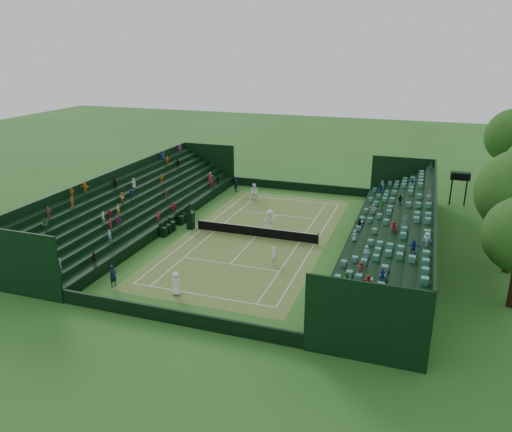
# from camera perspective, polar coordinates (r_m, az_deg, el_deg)

# --- Properties ---
(ground) EXTENTS (160.00, 160.00, 0.00)m
(ground) POSITION_cam_1_polar(r_m,az_deg,el_deg) (45.78, 0.00, -2.36)
(ground) COLOR #28591C
(ground) RESTS_ON ground
(court_surface) EXTENTS (12.97, 26.77, 0.01)m
(court_surface) POSITION_cam_1_polar(r_m,az_deg,el_deg) (45.78, 0.00, -2.36)
(court_surface) COLOR #327828
(court_surface) RESTS_ON ground
(perimeter_wall_north) EXTENTS (17.17, 0.20, 1.00)m
(perimeter_wall_north) POSITION_cam_1_polar(r_m,az_deg,el_deg) (60.09, 4.93, 3.36)
(perimeter_wall_north) COLOR black
(perimeter_wall_north) RESTS_ON ground
(perimeter_wall_south) EXTENTS (17.17, 0.20, 1.00)m
(perimeter_wall_south) POSITION_cam_1_polar(r_m,az_deg,el_deg) (32.43, -9.32, -11.30)
(perimeter_wall_south) COLOR black
(perimeter_wall_south) RESTS_ON ground
(perimeter_wall_east) EXTENTS (0.20, 31.77, 1.00)m
(perimeter_wall_east) POSITION_cam_1_polar(r_m,az_deg,el_deg) (43.78, 10.58, -3.04)
(perimeter_wall_east) COLOR black
(perimeter_wall_east) RESTS_ON ground
(perimeter_wall_west) EXTENTS (0.20, 31.77, 1.00)m
(perimeter_wall_west) POSITION_cam_1_polar(r_m,az_deg,el_deg) (48.84, -9.46, -0.60)
(perimeter_wall_west) COLOR black
(perimeter_wall_west) RESTS_ON ground
(north_grandstand) EXTENTS (6.60, 32.00, 4.90)m
(north_grandstand) POSITION_cam_1_polar(r_m,az_deg,el_deg) (43.09, 16.15, -2.36)
(north_grandstand) COLOR black
(north_grandstand) RESTS_ON ground
(south_grandstand) EXTENTS (6.60, 32.00, 4.90)m
(south_grandstand) POSITION_cam_1_polar(r_m,az_deg,el_deg) (50.56, -13.71, 1.04)
(south_grandstand) COLOR black
(south_grandstand) RESTS_ON ground
(tennis_net) EXTENTS (11.67, 0.10, 1.06)m
(tennis_net) POSITION_cam_1_polar(r_m,az_deg,el_deg) (45.59, 0.00, -1.75)
(tennis_net) COLOR black
(tennis_net) RESTS_ON ground
(scoreboard_tower) EXTENTS (2.00, 1.00, 3.70)m
(scoreboard_tower) POSITION_cam_1_polar(r_m,az_deg,el_deg) (58.05, 22.31, 4.11)
(scoreboard_tower) COLOR black
(scoreboard_tower) RESTS_ON ground
(umpire_chair) EXTENTS (0.80, 0.80, 2.51)m
(umpire_chair) POSITION_cam_1_polar(r_m,az_deg,el_deg) (47.78, -7.51, -0.23)
(umpire_chair) COLOR black
(umpire_chair) RESTS_ON ground
(courtside_chairs) EXTENTS (0.59, 5.56, 1.28)m
(courtside_chairs) POSITION_cam_1_polar(r_m,az_deg,el_deg) (48.47, -9.10, -0.76)
(courtside_chairs) COLOR black
(courtside_chairs) RESTS_ON ground
(player_near_west) EXTENTS (0.93, 0.68, 1.75)m
(player_near_west) POSITION_cam_1_polar(r_m,az_deg,el_deg) (35.68, -9.11, -7.61)
(player_near_west) COLOR white
(player_near_west) RESTS_ON ground
(player_near_east) EXTENTS (0.68, 0.57, 1.58)m
(player_near_east) POSITION_cam_1_polar(r_m,az_deg,el_deg) (39.83, 2.08, -4.55)
(player_near_east) COLOR silver
(player_near_east) RESTS_ON ground
(player_far_west) EXTENTS (1.07, 0.91, 1.93)m
(player_far_west) POSITION_cam_1_polar(r_m,az_deg,el_deg) (56.07, -0.18, 2.76)
(player_far_west) COLOR white
(player_far_west) RESTS_ON ground
(player_far_east) EXTENTS (1.44, 1.18, 1.93)m
(player_far_east) POSITION_cam_1_polar(r_m,az_deg,el_deg) (47.29, 1.62, -0.40)
(player_far_east) COLOR white
(player_far_east) RESTS_ON ground
(line_judge_north) EXTENTS (0.62, 0.77, 1.82)m
(line_judge_north) POSITION_cam_1_polar(r_m,az_deg,el_deg) (59.50, -2.29, 3.66)
(line_judge_north) COLOR black
(line_judge_north) RESTS_ON ground
(line_judge_south) EXTENTS (0.56, 0.69, 1.63)m
(line_judge_south) POSITION_cam_1_polar(r_m,az_deg,el_deg) (37.91, -16.02, -6.58)
(line_judge_south) COLOR black
(line_judge_south) RESTS_ON ground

